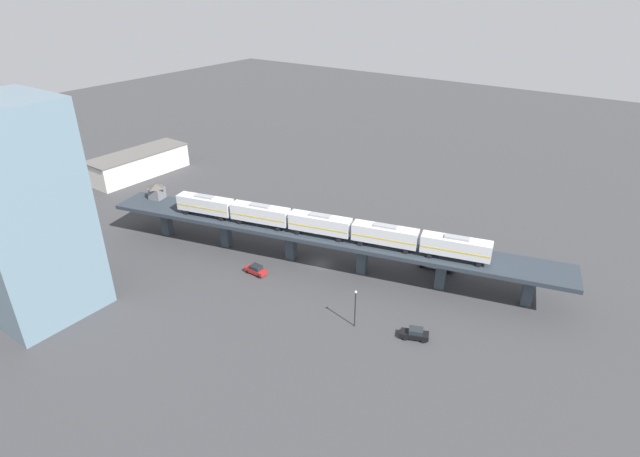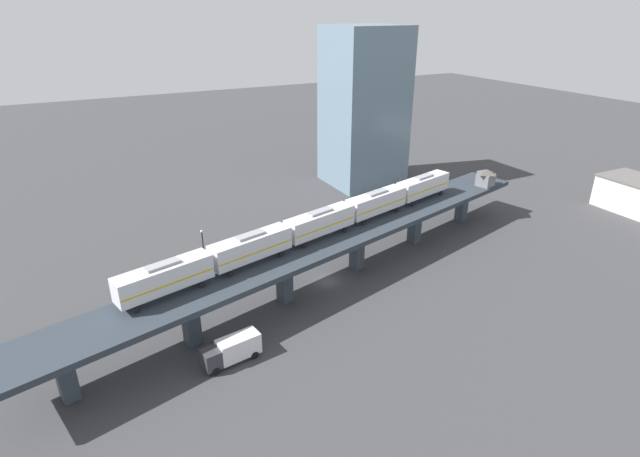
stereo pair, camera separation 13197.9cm
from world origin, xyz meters
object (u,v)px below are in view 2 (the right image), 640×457
object	(u,v)px
subway_train	(320,222)
street_lamp	(203,246)
signal_hut	(486,177)
street_car_red	(340,241)
office_tower	(364,108)
delivery_truck	(232,349)
street_car_black	(149,285)

from	to	relation	value
subway_train	street_lamp	bearing A→B (deg)	-127.64
signal_hut	street_car_red	xyz separation A→B (m)	(-2.68, -31.15, -8.08)
signal_hut	subway_train	bearing A→B (deg)	-81.08
street_car_red	office_tower	distance (m)	40.39
subway_train	delivery_truck	size ratio (longest dim) A/B	8.21
street_car_red	street_lamp	distance (m)	24.43
street_car_red	street_lamp	bearing A→B (deg)	-96.60
street_car_red	subway_train	bearing A→B (deg)	-44.60
street_lamp	street_car_red	bearing A→B (deg)	83.40
subway_train	street_car_red	distance (m)	15.37
delivery_truck	street_lamp	distance (m)	25.14
street_car_red	office_tower	size ratio (longest dim) A/B	0.12
street_car_red	office_tower	xyz separation A→B (m)	(-28.93, 22.42, 17.06)
street_car_black	office_tower	size ratio (longest dim) A/B	0.13
subway_train	office_tower	world-z (taller)	office_tower
signal_hut	office_tower	world-z (taller)	office_tower
signal_hut	delivery_truck	distance (m)	62.27
street_car_red	delivery_truck	bearing A→B (deg)	-51.47
subway_train	signal_hut	distance (m)	40.48
office_tower	delivery_truck	bearing A→B (deg)	-44.49
office_tower	signal_hut	bearing A→B (deg)	15.43
delivery_truck	subway_train	bearing A→B (deg)	124.76
subway_train	street_lamp	world-z (taller)	subway_train
street_car_red	signal_hut	bearing A→B (deg)	85.08
signal_hut	street_car_red	world-z (taller)	signal_hut
subway_train	street_car_black	world-z (taller)	subway_train
street_lamp	subway_train	bearing A→B (deg)	52.36
signal_hut	street_car_black	distance (m)	65.27
signal_hut	delivery_truck	size ratio (longest dim) A/B	0.53
street_car_red	street_lamp	world-z (taller)	street_lamp
street_lamp	office_tower	bearing A→B (deg)	119.36
signal_hut	street_car_red	distance (m)	32.29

